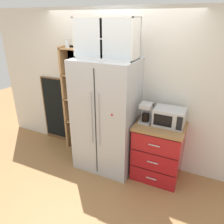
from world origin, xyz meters
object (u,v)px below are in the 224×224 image
Objects in this scene: refrigerator at (106,116)px; mug_sage at (161,122)px; coffee_maker at (146,113)px; mug_cream at (160,123)px; chalkboard_menu at (56,110)px; microwave at (169,117)px; bottle_green at (162,116)px; bottle_cobalt at (161,119)px.

mug_sage is (0.87, 0.07, 0.05)m from refrigerator.
mug_sage is (0.23, 0.00, -0.11)m from coffee_maker.
mug_cream is 0.08× the size of chalkboard_menu.
refrigerator is at bearing -175.29° from mug_sage.
coffee_maker is 2.92× the size of mug_cream.
mug_sage reaches higher than mug_cream.
mug_cream is at bearing -7.84° from chalkboard_menu.
chalkboard_menu is (-2.29, 0.22, -0.38)m from microwave.
coffee_maker is 1.24× the size of bottle_green.
coffee_maker is 0.26m from mug_sage.
bottle_cobalt is at bearing -5.09° from coffee_maker.
mug_cream is at bearing -9.79° from coffee_maker.
chalkboard_menu is (-1.95, 0.26, -0.41)m from coffee_maker.
chalkboard_menu reaches higher than bottle_green.
bottle_green is (-0.11, 0.02, -0.02)m from microwave.
refrigerator is at bearing -171.01° from bottle_green.
microwave is at bearing 6.64° from refrigerator.
chalkboard_menu is (-2.18, 0.19, -0.36)m from bottle_green.
mug_cream is 0.43× the size of bottle_cobalt.
chalkboard_menu reaches higher than microwave.
bottle_green reaches higher than bottle_cobalt.
mug_cream is at bearing 2.06° from refrigerator.
bottle_green is (0.23, 0.07, -0.05)m from coffee_maker.
coffee_maker is 0.23× the size of chalkboard_menu.
bottle_cobalt is (0.87, 0.05, 0.11)m from refrigerator.
microwave reaches higher than bottle_green.
coffee_maker reaches higher than mug_sage.
microwave is at bearing 38.41° from mug_cream.
coffee_maker is at bearing -7.60° from chalkboard_menu.
coffee_maker reaches higher than bottle_cobalt.
mug_sage is 2.22m from chalkboard_menu.
chalkboard_menu is at bearing 173.21° from mug_sage.
bottle_green is 2.22m from chalkboard_menu.
microwave is 0.33× the size of chalkboard_menu.
refrigerator reaches higher than bottle_cobalt.
mug_sage is at bearing 90.10° from mug_cream.
refrigerator reaches higher than mug_sage.
bottle_cobalt is (0.23, -0.02, -0.05)m from coffee_maker.
mug_cream is 0.06m from bottle_cobalt.
refrigerator is 0.87m from mug_cream.
bottle_cobalt is (-0.00, -0.09, -0.00)m from bottle_green.
coffee_maker is 0.26m from mug_cream.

